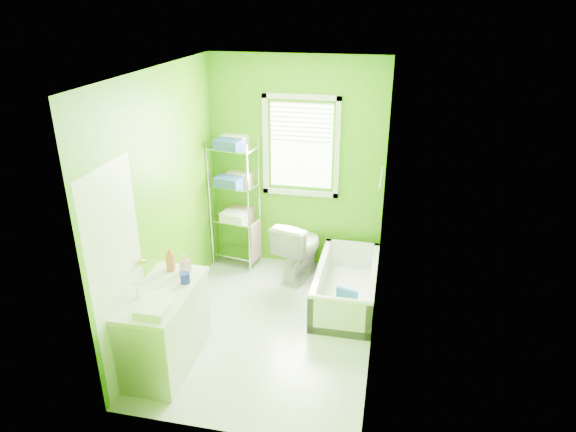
% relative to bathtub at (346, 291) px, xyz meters
% --- Properties ---
extents(ground, '(2.90, 2.90, 0.00)m').
position_rel_bathtub_xyz_m(ground, '(-0.73, -0.61, -0.14)').
color(ground, silver).
rests_on(ground, ground).
extents(room_envelope, '(2.14, 2.94, 2.62)m').
position_rel_bathtub_xyz_m(room_envelope, '(-0.73, -0.61, 1.40)').
color(room_envelope, '#499507').
rests_on(room_envelope, ground).
extents(window, '(0.92, 0.05, 1.22)m').
position_rel_bathtub_xyz_m(window, '(-0.68, 0.82, 1.47)').
color(window, white).
rests_on(window, ground).
extents(door, '(0.09, 0.80, 2.00)m').
position_rel_bathtub_xyz_m(door, '(-1.76, -1.60, 0.86)').
color(door, white).
rests_on(door, ground).
extents(right_wall_decor, '(0.04, 1.48, 1.17)m').
position_rel_bathtub_xyz_m(right_wall_decor, '(0.31, -0.63, 1.18)').
color(right_wall_decor, '#3D0719').
rests_on(right_wall_decor, ground).
extents(bathtub, '(0.65, 1.39, 0.45)m').
position_rel_bathtub_xyz_m(bathtub, '(0.00, 0.00, 0.00)').
color(bathtub, white).
rests_on(bathtub, ground).
extents(toilet, '(0.61, 0.83, 0.76)m').
position_rel_bathtub_xyz_m(toilet, '(-0.63, 0.49, 0.24)').
color(toilet, white).
rests_on(toilet, ground).
extents(vanity, '(0.53, 1.03, 1.01)m').
position_rel_bathtub_xyz_m(vanity, '(-1.52, -1.37, 0.27)').
color(vanity, silver).
rests_on(vanity, ground).
extents(wire_shelf_unit, '(0.60, 0.48, 1.65)m').
position_rel_bathtub_xyz_m(wire_shelf_unit, '(-1.45, 0.66, 0.87)').
color(wire_shelf_unit, silver).
rests_on(wire_shelf_unit, ground).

